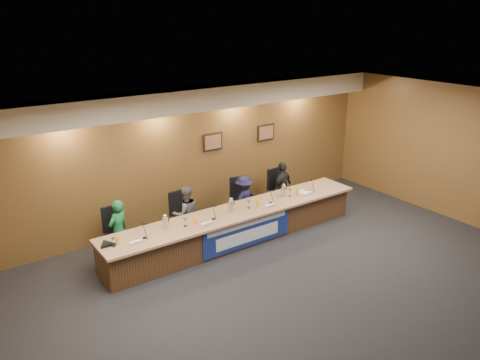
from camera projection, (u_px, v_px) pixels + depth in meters
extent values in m
plane|color=black|center=(312.00, 291.00, 8.43)|extent=(10.00, 10.00, 0.00)
cube|color=silver|center=(323.00, 116.00, 7.35)|extent=(10.00, 8.00, 0.04)
cube|color=brown|center=(198.00, 154.00, 10.97)|extent=(10.00, 0.04, 3.20)
cube|color=brown|center=(478.00, 159.00, 10.59)|extent=(0.04, 8.00, 3.20)
cube|color=beige|center=(202.00, 98.00, 10.32)|extent=(10.00, 0.50, 0.50)
cube|color=#4B2E19|center=(237.00, 227.00, 10.16)|extent=(6.00, 0.80, 0.70)
cube|color=#A67A57|center=(238.00, 212.00, 9.99)|extent=(6.10, 0.95, 0.05)
cube|color=navy|center=(248.00, 232.00, 9.83)|extent=(2.20, 0.02, 0.65)
cube|color=silver|center=(248.00, 224.00, 9.75)|extent=(2.00, 0.01, 0.10)
cube|color=silver|center=(248.00, 236.00, 9.84)|extent=(1.60, 0.01, 0.28)
cube|color=black|center=(213.00, 142.00, 11.08)|extent=(0.52, 0.04, 0.42)
cube|color=black|center=(266.00, 132.00, 11.94)|extent=(0.52, 0.04, 0.42)
imported|color=#14632E|center=(119.00, 231.00, 9.29)|extent=(0.56, 0.48, 1.30)
imported|color=#57555A|center=(186.00, 214.00, 10.12)|extent=(0.67, 0.55, 1.26)
imported|color=#161432|center=(244.00, 200.00, 10.97)|extent=(0.81, 0.53, 1.18)
imported|color=black|center=(282.00, 187.00, 11.58)|extent=(0.83, 0.57, 1.31)
cube|color=black|center=(117.00, 237.00, 9.42)|extent=(0.49, 0.49, 0.08)
cube|color=black|center=(184.00, 219.00, 10.25)|extent=(0.55, 0.55, 0.08)
cube|color=black|center=(242.00, 203.00, 11.09)|extent=(0.58, 0.58, 0.08)
cube|color=black|center=(279.00, 193.00, 11.72)|extent=(0.50, 0.50, 0.08)
cube|color=white|center=(137.00, 242.00, 8.51)|extent=(0.24, 0.08, 0.10)
cylinder|color=black|center=(145.00, 238.00, 8.75)|extent=(0.07, 0.07, 0.02)
cylinder|color=#FFB208|center=(118.00, 241.00, 8.50)|extent=(0.06, 0.06, 0.15)
cylinder|color=silver|center=(113.00, 242.00, 8.41)|extent=(0.08, 0.08, 0.18)
cube|color=white|center=(209.00, 224.00, 9.26)|extent=(0.24, 0.08, 0.10)
cylinder|color=black|center=(213.00, 219.00, 9.56)|extent=(0.07, 0.07, 0.02)
cylinder|color=#FFB208|center=(195.00, 221.00, 9.29)|extent=(0.06, 0.06, 0.15)
cylinder|color=silver|center=(185.00, 222.00, 9.22)|extent=(0.08, 0.08, 0.18)
cube|color=white|center=(272.00, 205.00, 10.14)|extent=(0.24, 0.08, 0.10)
cylinder|color=black|center=(271.00, 203.00, 10.37)|extent=(0.07, 0.07, 0.02)
cylinder|color=#FFB208|center=(257.00, 203.00, 10.16)|extent=(0.06, 0.06, 0.15)
cylinder|color=silver|center=(249.00, 204.00, 10.08)|extent=(0.08, 0.08, 0.18)
cube|color=white|center=(310.00, 193.00, 10.83)|extent=(0.24, 0.08, 0.10)
cylinder|color=black|center=(311.00, 191.00, 11.04)|extent=(0.07, 0.07, 0.02)
cylinder|color=#FFB208|center=(298.00, 193.00, 10.77)|extent=(0.06, 0.06, 0.15)
cylinder|color=silver|center=(290.00, 193.00, 10.73)|extent=(0.08, 0.08, 0.18)
cylinder|color=silver|center=(165.00, 223.00, 9.11)|extent=(0.11, 0.11, 0.25)
cylinder|color=silver|center=(231.00, 206.00, 9.87)|extent=(0.12, 0.12, 0.26)
cylinder|color=silver|center=(284.00, 191.00, 10.70)|extent=(0.11, 0.11, 0.26)
cylinder|color=black|center=(107.00, 244.00, 8.47)|extent=(0.32, 0.32, 0.05)
cube|color=white|center=(303.00, 192.00, 10.99)|extent=(0.26, 0.33, 0.01)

